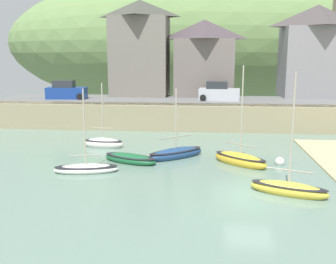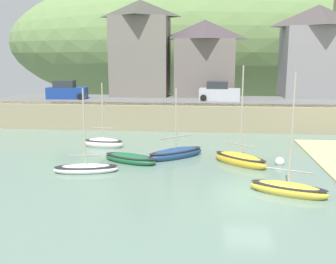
# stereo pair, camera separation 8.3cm
# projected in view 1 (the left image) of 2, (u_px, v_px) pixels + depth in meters

# --- Properties ---
(quay_seawall) EXTENTS (48.00, 9.40, 2.40)m
(quay_seawall) POSITION_uv_depth(u_px,v_px,m) (230.00, 115.00, 37.33)
(quay_seawall) COLOR gray
(quay_seawall) RESTS_ON ground
(hillside_backdrop) EXTENTS (80.00, 44.00, 25.71)m
(hillside_backdrop) POSITION_uv_depth(u_px,v_px,m) (224.00, 43.00, 72.54)
(hillside_backdrop) COLOR #68884D
(hillside_backdrop) RESTS_ON ground
(waterfront_building_left) EXTENTS (6.57, 5.91, 10.53)m
(waterfront_building_left) POSITION_uv_depth(u_px,v_px,m) (140.00, 48.00, 44.45)
(waterfront_building_left) COLOR slate
(waterfront_building_left) RESTS_ON ground
(waterfront_building_centre) EXTENTS (6.78, 5.37, 8.35)m
(waterfront_building_centre) POSITION_uv_depth(u_px,v_px,m) (204.00, 57.00, 44.03)
(waterfront_building_centre) COLOR slate
(waterfront_building_centre) RESTS_ON ground
(waterfront_building_right) EXTENTS (7.36, 5.72, 9.80)m
(waterfront_building_right) POSITION_uv_depth(u_px,v_px,m) (316.00, 51.00, 42.81)
(waterfront_building_right) COLOR gray
(waterfront_building_right) RESTS_ON ground
(sailboat_blue_trim) EXTENTS (4.11, 2.80, 0.74)m
(sailboat_blue_trim) POSITION_uv_depth(u_px,v_px,m) (130.00, 159.00, 26.26)
(sailboat_blue_trim) COLOR #1A5A32
(sailboat_blue_trim) RESTS_ON ground
(sailboat_nearest_shore) EXTENTS (4.08, 2.50, 6.46)m
(sailboat_nearest_shore) POSITION_uv_depth(u_px,v_px,m) (289.00, 189.00, 20.26)
(sailboat_nearest_shore) COLOR gold
(sailboat_nearest_shore) RESTS_ON ground
(fishing_boat_green) EXTENTS (4.08, 1.97, 5.24)m
(fishing_boat_green) POSITION_uv_depth(u_px,v_px,m) (86.00, 168.00, 24.07)
(fishing_boat_green) COLOR white
(fishing_boat_green) RESTS_ON ground
(motorboat_with_cabin) EXTENTS (3.19, 1.37, 5.16)m
(motorboat_with_cabin) POSITION_uv_depth(u_px,v_px,m) (104.00, 143.00, 30.50)
(motorboat_with_cabin) COLOR silver
(motorboat_with_cabin) RESTS_ON ground
(rowboat_small_beached) EXTENTS (4.20, 3.72, 5.04)m
(rowboat_small_beached) POSITION_uv_depth(u_px,v_px,m) (176.00, 154.00, 27.38)
(rowboat_small_beached) COLOR navy
(rowboat_small_beached) RESTS_ON ground
(sailboat_white_hull) EXTENTS (3.80, 3.46, 6.62)m
(sailboat_white_hull) POSITION_uv_depth(u_px,v_px,m) (240.00, 160.00, 25.69)
(sailboat_white_hull) COLOR gold
(sailboat_white_hull) RESTS_ON ground
(parked_car_near_slipway) EXTENTS (4.21, 1.99, 1.95)m
(parked_car_near_slipway) POSITION_uv_depth(u_px,v_px,m) (66.00, 91.00, 41.59)
(parked_car_near_slipway) COLOR navy
(parked_car_near_slipway) RESTS_ON ground
(parked_car_by_wall) EXTENTS (4.23, 2.04, 1.95)m
(parked_car_by_wall) POSITION_uv_depth(u_px,v_px,m) (219.00, 92.00, 40.17)
(parked_car_by_wall) COLOR #B3B9C3
(parked_car_by_wall) RESTS_ON ground
(mooring_buoy) EXTENTS (0.63, 0.63, 0.63)m
(mooring_buoy) POSITION_uv_depth(u_px,v_px,m) (280.00, 162.00, 25.69)
(mooring_buoy) COLOR silver
(mooring_buoy) RESTS_ON ground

